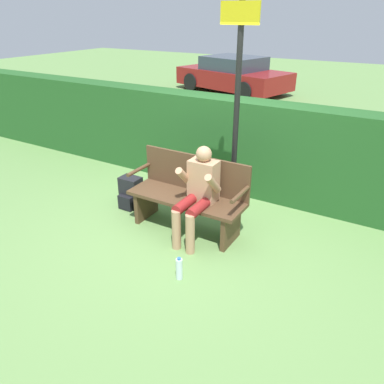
{
  "coord_description": "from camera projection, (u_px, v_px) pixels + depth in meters",
  "views": [
    {
      "loc": [
        2.24,
        -3.62,
        2.61
      ],
      "look_at": [
        0.15,
        -0.1,
        0.62
      ],
      "focal_mm": 35.0,
      "sensor_mm": 36.0,
      "label": 1
    }
  ],
  "objects": [
    {
      "name": "ground_plane",
      "position": [
        186.0,
        229.0,
        4.97
      ],
      "size": [
        40.0,
        40.0,
        0.0
      ],
      "primitive_type": "plane",
      "color": "#668E4C"
    },
    {
      "name": "hedge_back",
      "position": [
        237.0,
        146.0,
        5.83
      ],
      "size": [
        12.0,
        0.47,
        1.44
      ],
      "color": "#235623",
      "rests_on": "ground"
    },
    {
      "name": "park_bench",
      "position": [
        189.0,
        195.0,
        4.81
      ],
      "size": [
        1.53,
        0.51,
        0.97
      ],
      "color": "#513823",
      "rests_on": "ground"
    },
    {
      "name": "person_seated",
      "position": [
        198.0,
        191.0,
        4.52
      ],
      "size": [
        0.48,
        0.65,
        1.18
      ],
      "color": "tan",
      "rests_on": "ground"
    },
    {
      "name": "backpack",
      "position": [
        131.0,
        193.0,
        5.45
      ],
      "size": [
        0.3,
        0.28,
        0.46
      ],
      "color": "black",
      "rests_on": "ground"
    },
    {
      "name": "water_bottle",
      "position": [
        179.0,
        269.0,
        3.99
      ],
      "size": [
        0.07,
        0.07,
        0.27
      ],
      "color": "silver",
      "rests_on": "ground"
    },
    {
      "name": "signpost",
      "position": [
        237.0,
        105.0,
        4.52
      ],
      "size": [
        0.47,
        0.09,
        2.76
      ],
      "color": "black",
      "rests_on": "ground"
    },
    {
      "name": "parked_car",
      "position": [
        233.0,
        75.0,
        13.16
      ],
      "size": [
        4.3,
        2.79,
        1.21
      ],
      "rotation": [
        0.0,
        0.0,
        -0.27
      ],
      "color": "maroon",
      "rests_on": "ground"
    }
  ]
}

